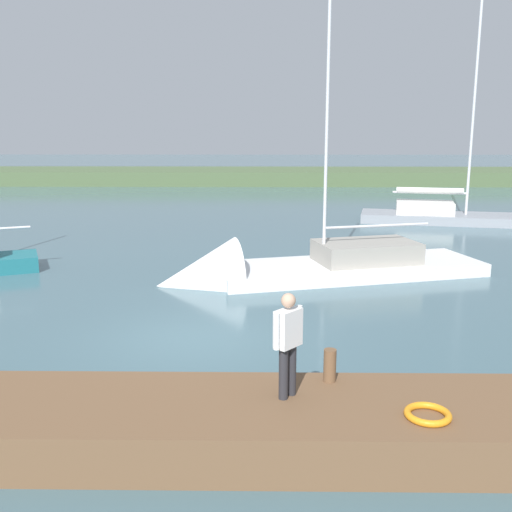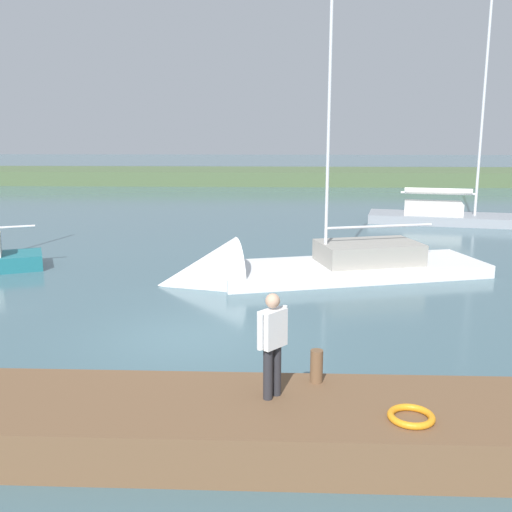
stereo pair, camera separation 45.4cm
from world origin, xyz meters
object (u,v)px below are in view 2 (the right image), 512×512
(life_ring_buoy, at_px, (411,416))
(person_on_dock, at_px, (272,339))
(sailboat_mid_channel, at_px, (285,276))
(sailboat_near_dock, at_px, (498,221))
(mooring_post_near, at_px, (317,366))

(life_ring_buoy, xyz_separation_m, person_on_dock, (1.94, -0.64, 0.87))
(life_ring_buoy, distance_m, sailboat_mid_channel, 10.80)
(life_ring_buoy, height_order, person_on_dock, person_on_dock)
(sailboat_mid_channel, distance_m, sailboat_near_dock, 15.60)
(mooring_post_near, xyz_separation_m, person_on_dock, (0.70, 0.57, 0.66))
(mooring_post_near, height_order, life_ring_buoy, mooring_post_near)
(sailboat_near_dock, bearing_deg, mooring_post_near, -104.62)
(sailboat_near_dock, relative_size, person_on_dock, 7.94)
(person_on_dock, bearing_deg, life_ring_buoy, -157.44)
(mooring_post_near, bearing_deg, sailboat_near_dock, -116.34)
(sailboat_mid_channel, height_order, person_on_dock, sailboat_mid_channel)
(life_ring_buoy, relative_size, sailboat_near_dock, 0.05)
(mooring_post_near, relative_size, sailboat_mid_channel, 0.05)
(sailboat_mid_channel, bearing_deg, life_ring_buoy, 83.88)
(mooring_post_near, distance_m, sailboat_mid_channel, 9.49)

